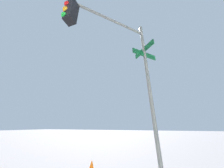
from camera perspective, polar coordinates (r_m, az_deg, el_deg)
traffic_signal_near at (r=3.58m, az=2.08°, el=18.56°), size 2.52×2.56×5.78m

